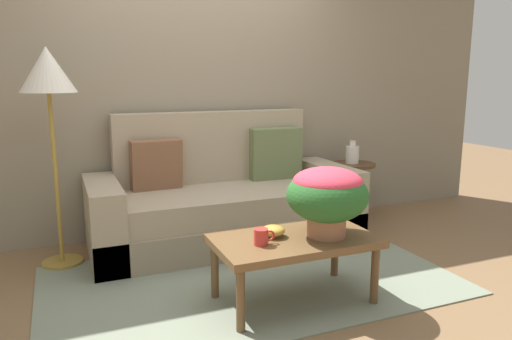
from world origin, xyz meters
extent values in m
plane|color=brown|center=(0.00, 0.00, 0.00)|extent=(14.00, 14.00, 0.00)
cube|color=gray|center=(0.00, 1.35, 1.46)|extent=(6.40, 0.12, 2.91)
cube|color=gray|center=(0.00, 0.00, 0.01)|extent=(2.77, 1.62, 0.01)
cube|color=gray|center=(0.11, 0.80, 0.13)|extent=(2.23, 0.90, 0.26)
cube|color=gray|center=(0.11, 0.77, 0.37)|extent=(1.74, 0.81, 0.21)
cube|color=gray|center=(0.11, 1.17, 0.67)|extent=(1.74, 0.16, 0.86)
cube|color=gray|center=(-0.89, 0.80, 0.31)|extent=(0.24, 0.90, 0.61)
cube|color=gray|center=(1.10, 0.80, 0.31)|extent=(0.24, 0.90, 0.61)
cube|color=#607047|center=(0.66, 1.02, 0.71)|extent=(0.48, 0.17, 0.48)
cube|color=brown|center=(-0.43, 1.02, 0.68)|extent=(0.42, 0.18, 0.42)
cylinder|color=brown|center=(-0.31, -0.62, 0.19)|extent=(0.05, 0.05, 0.38)
cylinder|color=brown|center=(0.58, -0.62, 0.19)|extent=(0.05, 0.05, 0.38)
cylinder|color=brown|center=(-0.31, -0.16, 0.19)|extent=(0.05, 0.05, 0.38)
cylinder|color=brown|center=(0.58, -0.16, 0.19)|extent=(0.05, 0.05, 0.38)
cube|color=brown|center=(0.14, -0.39, 0.40)|extent=(1.00, 0.57, 0.05)
cylinder|color=#4C331E|center=(1.50, 1.00, 0.01)|extent=(0.28, 0.28, 0.03)
cylinder|color=#4C331E|center=(1.50, 1.00, 0.28)|extent=(0.05, 0.05, 0.51)
cylinder|color=#4C331E|center=(1.50, 1.00, 0.55)|extent=(0.42, 0.42, 0.03)
cylinder|color=olive|center=(-1.20, 0.83, 0.01)|extent=(0.29, 0.29, 0.03)
cylinder|color=olive|center=(-1.20, 0.83, 0.66)|extent=(0.03, 0.03, 1.26)
cone|color=beige|center=(-1.20, 0.83, 1.45)|extent=(0.39, 0.39, 0.32)
cylinder|color=#A36B4C|center=(0.33, -0.44, 0.50)|extent=(0.24, 0.24, 0.15)
ellipsoid|color=#286028|center=(0.33, -0.44, 0.69)|extent=(0.50, 0.50, 0.33)
ellipsoid|color=#DB384C|center=(0.33, -0.44, 0.77)|extent=(0.43, 0.43, 0.18)
cylinder|color=red|center=(-0.11, -0.44, 0.47)|extent=(0.09, 0.09, 0.10)
torus|color=red|center=(-0.05, -0.44, 0.47)|extent=(0.07, 0.01, 0.07)
cylinder|color=gold|center=(0.02, -0.33, 0.43)|extent=(0.05, 0.05, 0.02)
ellipsoid|color=gold|center=(0.02, -0.33, 0.46)|extent=(0.15, 0.15, 0.07)
cylinder|color=silver|center=(1.49, 1.01, 0.65)|extent=(0.13, 0.13, 0.17)
cylinder|color=silver|center=(1.49, 1.01, 0.76)|extent=(0.06, 0.06, 0.06)
camera|label=1|loc=(-1.17, -2.90, 1.39)|focal=33.64mm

